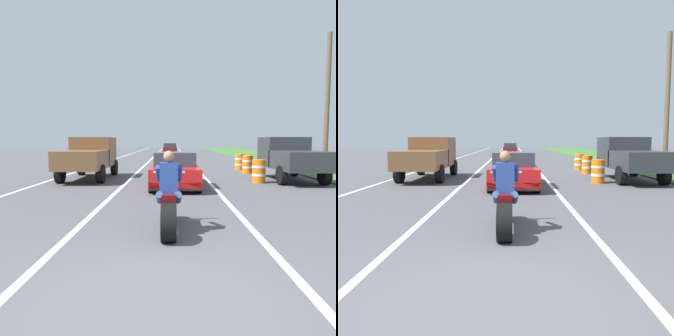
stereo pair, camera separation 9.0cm
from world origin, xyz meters
TOP-DOWN VIEW (x-y plane):
  - ground_plane at (0.00, 0.00)m, footprint 160.00×160.00m
  - lane_stripe_left_solid at (-5.40, 20.00)m, footprint 0.14×120.00m
  - lane_stripe_right_solid at (1.80, 20.00)m, footprint 0.14×120.00m
  - lane_stripe_centre_dashed at (-1.80, 20.00)m, footprint 0.14×120.00m
  - grass_verge_right at (11.92, 20.00)m, footprint 10.00×120.00m
  - motorcycle_with_rider at (0.10, 2.83)m, footprint 0.70×2.21m
  - sports_car_red at (0.28, 9.25)m, footprint 1.84×4.30m
  - pickup_truck_left_lane_brown at (-3.74, 11.89)m, footprint 2.02×4.80m
  - pickup_truck_right_shoulder_dark_grey at (5.57, 11.43)m, footprint 2.02×4.80m
  - utility_pole_roadside at (8.12, 13.39)m, footprint 0.24×0.24m
  - construction_barrel_nearest at (3.91, 10.43)m, footprint 0.58×0.58m
  - construction_barrel_mid at (4.36, 14.39)m, footprint 0.58×0.58m
  - construction_barrel_far at (4.36, 16.53)m, footprint 0.58×0.58m
  - distant_car_far_ahead at (0.00, 38.08)m, footprint 1.80×4.00m

SIDE VIEW (x-z plane):
  - ground_plane at x=0.00m, z-range 0.00..0.00m
  - lane_stripe_left_solid at x=-5.40m, z-range 0.00..0.01m
  - lane_stripe_right_solid at x=1.80m, z-range 0.00..0.01m
  - lane_stripe_centre_dashed at x=-1.80m, z-range 0.00..0.01m
  - grass_verge_right at x=11.92m, z-range 0.00..0.06m
  - construction_barrel_nearest at x=3.91m, z-range 0.00..1.00m
  - construction_barrel_mid at x=4.36m, z-range 0.00..1.00m
  - construction_barrel_far at x=4.36m, z-range 0.00..1.00m
  - motorcycle_with_rider at x=0.10m, z-range -0.22..1.40m
  - sports_car_red at x=0.28m, z-range -0.05..1.31m
  - distant_car_far_ahead at x=0.00m, z-range 0.02..1.52m
  - pickup_truck_left_lane_brown at x=-3.74m, z-range 0.12..2.10m
  - pickup_truck_right_shoulder_dark_grey at x=5.57m, z-range 0.12..2.10m
  - utility_pole_roadside at x=8.12m, z-range 0.00..7.24m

